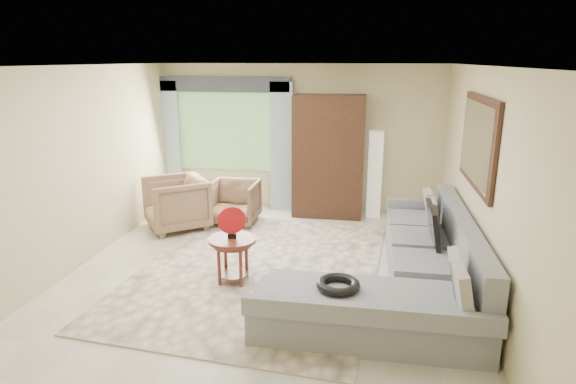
% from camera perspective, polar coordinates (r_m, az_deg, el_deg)
% --- Properties ---
extents(ground, '(6.00, 6.00, 0.00)m').
position_cam_1_polar(ground, '(6.17, -2.89, -10.20)').
color(ground, silver).
rests_on(ground, ground).
extents(area_rug, '(3.33, 4.24, 0.02)m').
position_cam_1_polar(area_rug, '(6.39, -3.47, -9.16)').
color(area_rug, '#F7E1C4').
rests_on(area_rug, ground).
extents(sectional_sofa, '(2.30, 3.46, 0.90)m').
position_cam_1_polar(sectional_sofa, '(5.79, 14.43, -9.42)').
color(sectional_sofa, gray).
rests_on(sectional_sofa, ground).
extents(tv_screen, '(0.14, 0.74, 0.48)m').
position_cam_1_polar(tv_screen, '(6.14, 16.83, -3.75)').
color(tv_screen, black).
rests_on(tv_screen, sectional_sofa).
extents(garden_hose, '(0.43, 0.43, 0.09)m').
position_cam_1_polar(garden_hose, '(4.81, 5.97, -10.87)').
color(garden_hose, black).
rests_on(garden_hose, sectional_sofa).
extents(coffee_table, '(0.58, 0.58, 0.58)m').
position_cam_1_polar(coffee_table, '(5.98, -6.55, -7.94)').
color(coffee_table, '#522015').
rests_on(coffee_table, ground).
extents(red_disc, '(0.32, 0.16, 0.34)m').
position_cam_1_polar(red_disc, '(5.80, -6.70, -3.35)').
color(red_disc, red).
rests_on(red_disc, coffee_table).
extents(armchair_left, '(1.29, 1.28, 0.85)m').
position_cam_1_polar(armchair_left, '(7.97, -13.12, -1.32)').
color(armchair_left, '#937250').
rests_on(armchair_left, ground).
extents(armchair_right, '(0.78, 0.80, 0.72)m').
position_cam_1_polar(armchair_right, '(8.08, -6.43, -1.23)').
color(armchair_right, '#806146').
rests_on(armchair_right, ground).
extents(potted_plant, '(0.61, 0.58, 0.53)m').
position_cam_1_polar(potted_plant, '(8.83, -13.90, -0.79)').
color(potted_plant, '#999999').
rests_on(potted_plant, ground).
extents(armoire, '(1.20, 0.55, 2.10)m').
position_cam_1_polar(armoire, '(8.33, 4.81, 4.20)').
color(armoire, black).
rests_on(armoire, ground).
extents(floor_lamp, '(0.24, 0.24, 1.50)m').
position_cam_1_polar(floor_lamp, '(8.42, 10.23, 2.05)').
color(floor_lamp, silver).
rests_on(floor_lamp, ground).
extents(window, '(1.80, 0.04, 1.40)m').
position_cam_1_polar(window, '(8.87, -7.40, 7.12)').
color(window, '#669E59').
rests_on(window, wall_back).
extents(curtain_left, '(0.40, 0.08, 2.30)m').
position_cam_1_polar(curtain_left, '(9.19, -13.81, 5.51)').
color(curtain_left, '#9EB7CC').
rests_on(curtain_left, ground).
extents(curtain_right, '(0.40, 0.08, 2.30)m').
position_cam_1_polar(curtain_right, '(8.58, -0.77, 5.27)').
color(curtain_right, '#9EB7CC').
rests_on(curtain_right, ground).
extents(valance, '(2.40, 0.12, 0.26)m').
position_cam_1_polar(valance, '(8.72, -7.73, 12.58)').
color(valance, '#1E232D').
rests_on(valance, wall_back).
extents(wall_mirror, '(0.05, 1.70, 1.05)m').
position_cam_1_polar(wall_mirror, '(5.97, 21.54, 5.52)').
color(wall_mirror, black).
rests_on(wall_mirror, wall_right).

